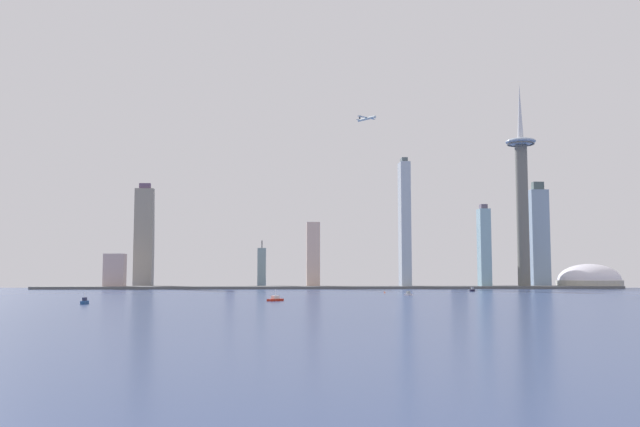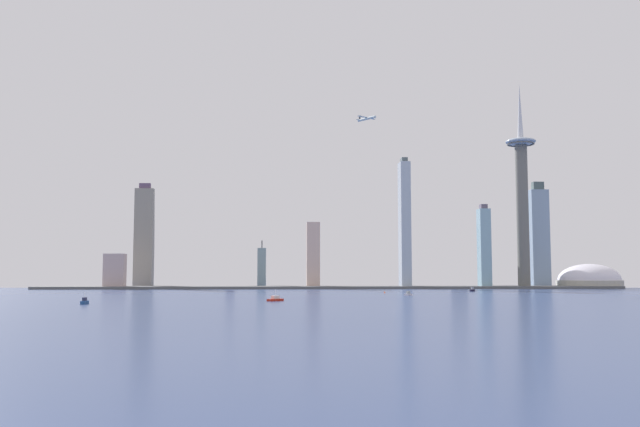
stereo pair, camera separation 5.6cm
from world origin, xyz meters
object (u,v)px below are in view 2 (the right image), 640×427
Objects in this scene: skyscraper_7 at (144,237)px; skyscraper_4 at (262,268)px; observation_tower at (522,190)px; stadium_dome at (589,281)px; skyscraper_3 at (484,248)px; skyscraper_6 at (457,257)px; skyscraper_8 at (313,255)px; skyscraper_2 at (230,269)px; boat_2 at (408,294)px; skyscraper_5 at (539,237)px; boat_4 at (275,299)px; skyscraper_1 at (115,271)px; boat_1 at (472,290)px; boat_0 at (85,302)px; airplane at (367,118)px; channel_buoy_0 at (385,292)px; skyscraper_0 at (405,224)px.

skyscraper_4 is at bearing -2.49° from skyscraper_7.
stadium_dome is (105.29, 24.98, -129.58)m from observation_tower.
skyscraper_6 is (-15.58, 89.84, -10.36)m from skyscraper_3.
skyscraper_2 is at bearing 151.78° from skyscraper_8.
skyscraper_2 reaches higher than boat_2.
skyscraper_8 is (122.03, -65.48, 19.33)m from skyscraper_2.
skyscraper_6 is (-107.58, 55.64, -27.24)m from skyscraper_5.
boat_4 is at bearing -126.12° from skyscraper_3.
skyscraper_1 is 479.43m from boat_1.
boat_0 is at bearing -102.45° from skyscraper_4.
skyscraper_1 is at bearing -142.72° from airplane.
skyscraper_3 is 50.05× the size of channel_buoy_0.
skyscraper_2 is 373.85m from skyscraper_3.
skyscraper_6 is at bearing -39.01° from boat_0.
skyscraper_6 is 8.86× the size of boat_2.
observation_tower is 332.08m from channel_buoy_0.
stadium_dome is 616.91m from boat_4.
boat_2 is 0.74× the size of boat_4.
skyscraper_2 is 4.11× the size of boat_4.
skyscraper_6 is at bearing 0.42° from skyscraper_2.
skyscraper_1 is 608.40m from skyscraper_5.
skyscraper_6 is 237.73m from boat_1.
skyscraper_8 is 14.40× the size of boat_1.
skyscraper_0 is 205.45m from skyscraper_5.
skyscraper_0 reaches higher than skyscraper_6.
boat_1 is 0.59× the size of boat_2.
skyscraper_6 is at bearing 9.53° from skyscraper_1.
observation_tower is 551.78m from skyscraper_7.
skyscraper_8 is 233.95m from channel_buoy_0.
stadium_dome is 170.70m from skyscraper_3.
skyscraper_5 is 240.55m from boat_1.
observation_tower reaches higher than skyscraper_7.
observation_tower reaches higher than channel_buoy_0.
skyscraper_2 is 0.88× the size of skyscraper_4.
boat_0 is (-586.47, -466.78, -8.30)m from stadium_dome.
skyscraper_8 is at bearing 122.04° from boat_1.
boat_2 is at bearing -128.32° from observation_tower.
skyscraper_8 is (-332.26, -12.36, -27.27)m from skyscraper_5.
skyscraper_8 is at bearing -163.16° from skyscraper_6.
skyscraper_5 is 580.20m from skyscraper_7.
airplane reaches higher than channel_buoy_0.
airplane reaches higher than skyscraper_3.
skyscraper_3 is at bearing -5.19° from skyscraper_8.
skyscraper_3 reaches higher than boat_1.
skyscraper_1 is at bearing 179.31° from skyscraper_3.
skyscraper_0 reaches higher than skyscraper_8.
skyscraper_0 is at bearing 175.69° from skyscraper_3.
airplane is (-63.94, -90.38, 130.73)m from skyscraper_0.
skyscraper_7 is 23.65× the size of boat_1.
skyscraper_7 is (-124.99, -20.39, 46.90)m from skyscraper_2.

